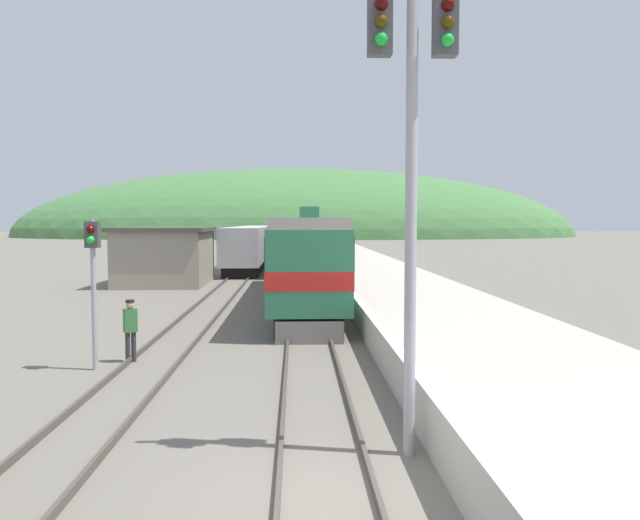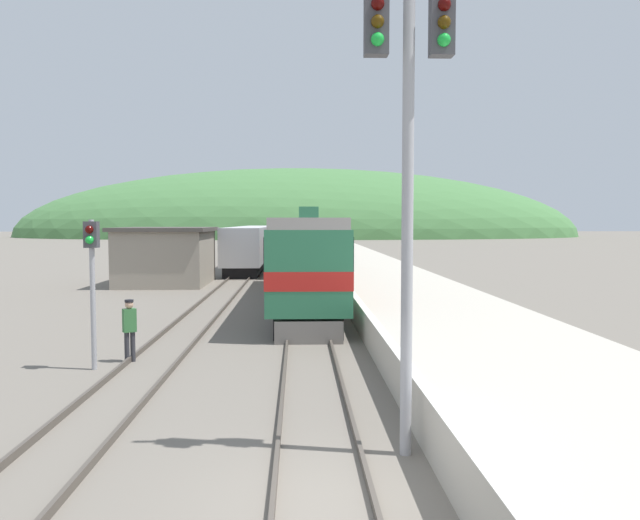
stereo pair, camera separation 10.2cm
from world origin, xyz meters
name	(u,v)px [view 1 (the left image)]	position (x,y,z in m)	size (l,w,h in m)	color
ground_plane	(328,504)	(0.00, 0.00, 0.00)	(500.00, 500.00, 0.00)	slate
track_main	(299,253)	(0.00, 70.00, 0.08)	(1.52, 180.00, 0.16)	#4C443D
track_siding	(264,253)	(-4.49, 70.00, 0.08)	(1.52, 180.00, 0.16)	#4C443D
platform	(350,259)	(4.71, 50.00, 0.52)	(5.75, 140.00, 1.05)	#BCB5A5
distant_hills	(297,236)	(0.00, 161.40, 0.00)	(151.93, 68.37, 36.64)	#477A42
station_shed	(165,256)	(-8.85, 31.78, 1.86)	(5.83, 7.41, 3.68)	gray
express_train_lead_car	(305,257)	(0.00, 22.20, 2.28)	(2.96, 21.74, 4.54)	black
carriage_second	(301,243)	(0.00, 43.75, 2.27)	(2.95, 19.13, 4.18)	black
carriage_third	(299,237)	(0.00, 63.76, 2.27)	(2.95, 19.13, 4.18)	black
carriage_fourth	(299,234)	(0.00, 83.77, 2.27)	(2.95, 19.13, 4.18)	black
carriage_fifth	(298,231)	(0.00, 103.78, 2.27)	(2.95, 19.13, 4.18)	black
siding_train	(252,245)	(-4.49, 48.72, 1.86)	(2.90, 28.07, 3.60)	black
signal_mast_main	(412,117)	(1.51, 1.83, 5.80)	(2.20, 0.42, 8.83)	#9E9EA3
signal_post_siding	(93,263)	(-5.94, 8.32, 2.93)	(0.36, 0.42, 4.10)	#9E9EA3
track_worker	(130,326)	(-5.21, 9.26, 1.04)	(0.42, 0.37, 1.81)	#2D2D33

